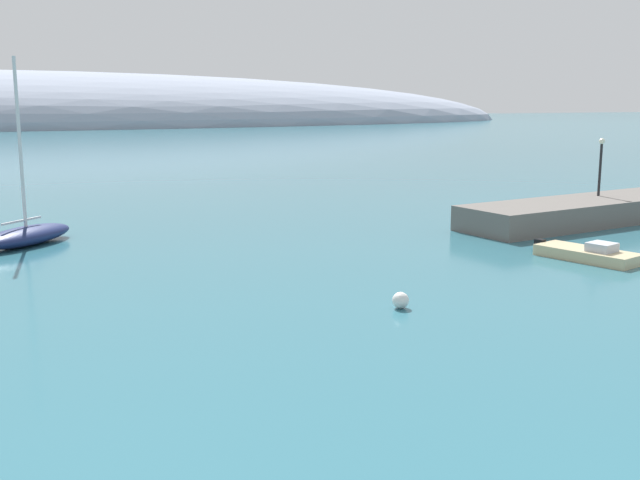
% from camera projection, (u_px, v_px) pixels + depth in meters
% --- Properties ---
extents(breakwater_rocks, '(27.04, 8.55, 1.42)m').
position_uv_depth(breakwater_rocks, '(635.00, 205.00, 47.94)').
color(breakwater_rocks, '#66605B').
rests_on(breakwater_rocks, ground).
extents(sailboat_navy_mid_mooring, '(5.70, 5.71, 9.40)m').
position_uv_depth(sailboat_navy_mid_mooring, '(26.00, 234.00, 38.70)').
color(sailboat_navy_mid_mooring, navy).
rests_on(sailboat_navy_mid_mooring, water).
extents(motorboat_sand_foreground, '(3.12, 5.20, 0.91)m').
position_uv_depth(motorboat_sand_foreground, '(588.00, 254.00, 35.14)').
color(motorboat_sand_foreground, '#C6B284').
rests_on(motorboat_sand_foreground, water).
extents(mooring_buoy_white, '(0.60, 0.60, 0.60)m').
position_uv_depth(mooring_buoy_white, '(401.00, 300.00, 27.05)').
color(mooring_buoy_white, silver).
rests_on(mooring_buoy_white, water).
extents(harbor_lamp_post, '(0.36, 0.36, 3.54)m').
position_uv_depth(harbor_lamp_post, '(601.00, 160.00, 46.61)').
color(harbor_lamp_post, black).
rests_on(harbor_lamp_post, breakwater_rocks).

